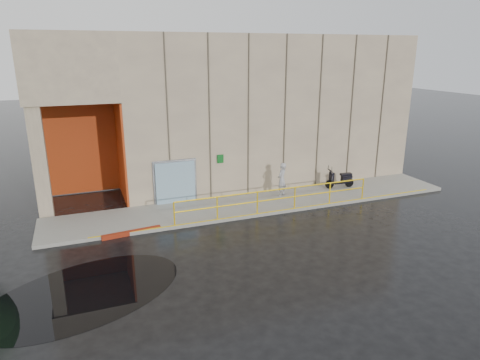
% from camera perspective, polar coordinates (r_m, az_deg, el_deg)
% --- Properties ---
extents(ground, '(120.00, 120.00, 0.00)m').
position_cam_1_polar(ground, '(15.79, -4.31, -10.36)').
color(ground, black).
rests_on(ground, ground).
extents(sidewalk, '(20.00, 3.00, 0.15)m').
position_cam_1_polar(sidewalk, '(20.91, 2.60, -3.09)').
color(sidewalk, gray).
rests_on(sidewalk, ground).
extents(building, '(20.00, 10.17, 8.00)m').
position_cam_1_polar(building, '(26.25, -0.79, 10.31)').
color(building, gray).
rests_on(building, ground).
extents(guardrail, '(9.56, 0.06, 1.03)m').
position_cam_1_polar(guardrail, '(19.65, 4.87, -2.59)').
color(guardrail, yellow).
rests_on(guardrail, sidewalk).
extents(person, '(0.74, 0.71, 1.72)m').
position_cam_1_polar(person, '(21.53, 5.59, 0.06)').
color(person, '#9D9DA1').
rests_on(person, sidewalk).
extents(scooter, '(1.64, 0.70, 1.25)m').
position_cam_1_polar(scooter, '(23.38, 13.25, 0.68)').
color(scooter, black).
rests_on(scooter, sidewalk).
extents(red_curb, '(2.41, 0.44, 0.18)m').
position_cam_1_polar(red_curb, '(18.12, -14.25, -6.82)').
color(red_curb, maroon).
rests_on(red_curb, ground).
extents(puddle, '(7.33, 5.94, 0.01)m').
position_cam_1_polar(puddle, '(14.55, -20.04, -13.97)').
color(puddle, black).
rests_on(puddle, ground).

